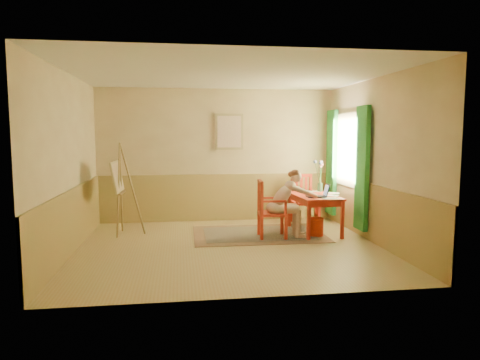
{
  "coord_description": "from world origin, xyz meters",
  "views": [
    {
      "loc": [
        -0.8,
        -6.97,
        1.87
      ],
      "look_at": [
        0.25,
        0.55,
        1.05
      ],
      "focal_mm": 32.53,
      "sensor_mm": 36.0,
      "label": 1
    }
  ],
  "objects": [
    {
      "name": "papers",
      "position": [
        1.92,
        0.82,
        0.72
      ],
      "size": [
        0.62,
        1.12,
        0.0
      ],
      "color": "white",
      "rests_on": "table"
    },
    {
      "name": "rug",
      "position": [
        0.64,
        0.82,
        0.01
      ],
      "size": [
        2.42,
        1.63,
        0.02
      ],
      "color": "#8C7251",
      "rests_on": "room"
    },
    {
      "name": "vase",
      "position": [
        1.95,
        1.28,
        1.01
      ],
      "size": [
        0.21,
        0.32,
        0.63
      ],
      "color": "#3F724C",
      "rests_on": "table"
    },
    {
      "name": "wastebasket",
      "position": [
        1.63,
        0.55,
        0.17
      ],
      "size": [
        0.38,
        0.38,
        0.33
      ],
      "primitive_type": "cylinder",
      "rotation": [
        0.0,
        0.0,
        -0.28
      ],
      "color": "red",
      "rests_on": "room"
    },
    {
      "name": "chair_back",
      "position": [
        1.74,
        1.71,
        0.51
      ],
      "size": [
        0.45,
        0.47,
        1.01
      ],
      "color": "#BE3823",
      "rests_on": "room"
    },
    {
      "name": "room",
      "position": [
        0.0,
        0.0,
        1.4
      ],
      "size": [
        5.04,
        4.54,
        2.84
      ],
      "color": "tan",
      "rests_on": "ground"
    },
    {
      "name": "easel",
      "position": [
        -1.9,
        1.18,
        1.01
      ],
      "size": [
        0.58,
        0.76,
        1.7
      ],
      "color": "olive",
      "rests_on": "room"
    },
    {
      "name": "figure",
      "position": [
        1.08,
        0.49,
        0.68
      ],
      "size": [
        0.92,
        0.41,
        1.23
      ],
      "color": "beige",
      "rests_on": "room"
    },
    {
      "name": "table",
      "position": [
        1.69,
        0.8,
        0.63
      ],
      "size": [
        0.79,
        1.24,
        0.72
      ],
      "color": "#BE3823",
      "rests_on": "room"
    },
    {
      "name": "chair_left",
      "position": [
        0.77,
        0.51,
        0.52
      ],
      "size": [
        0.5,
        0.49,
        1.04
      ],
      "color": "#BE3823",
      "rests_on": "room"
    },
    {
      "name": "wall_portrait",
      "position": [
        0.25,
        2.2,
        1.9
      ],
      "size": [
        0.6,
        0.05,
        0.76
      ],
      "color": "tan",
      "rests_on": "room"
    },
    {
      "name": "wainscot",
      "position": [
        0.0,
        0.8,
        0.5
      ],
      "size": [
        5.0,
        4.5,
        1.0
      ],
      "color": "tan",
      "rests_on": "room"
    },
    {
      "name": "laptop",
      "position": [
        1.7,
        0.54,
        0.77
      ],
      "size": [
        0.41,
        0.26,
        0.24
      ],
      "color": "#1E2338",
      "rests_on": "table"
    },
    {
      "name": "window",
      "position": [
        2.42,
        1.1,
        1.35
      ],
      "size": [
        0.12,
        2.01,
        2.2
      ],
      "color": "white",
      "rests_on": "room"
    }
  ]
}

